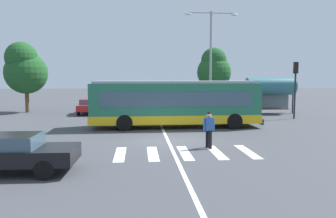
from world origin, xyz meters
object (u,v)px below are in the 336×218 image
(parked_car_red, at_px, (90,105))
(parked_car_white, at_px, (207,104))
(parked_car_black, at_px, (120,105))
(bus_stop_shelter, at_px, (270,87))
(traffic_light_far_corner, at_px, (295,81))
(pedestrian_crossing_street, at_px, (209,128))
(foreground_sedan, at_px, (9,151))
(city_transit_bus, at_px, (175,103))
(parked_car_silver, at_px, (152,104))
(parked_car_blue, at_px, (238,104))
(background_tree_left, at_px, (25,69))
(background_tree_right, at_px, (214,69))
(twin_arm_street_lamp, at_px, (211,51))
(parked_car_champagne, at_px, (181,105))

(parked_car_red, distance_m, parked_car_white, 10.76)
(parked_car_black, distance_m, bus_stop_shelter, 13.67)
(parked_car_white, bearing_deg, traffic_light_far_corner, -42.46)
(pedestrian_crossing_street, bearing_deg, foreground_sedan, -156.45)
(parked_car_red, xyz_separation_m, bus_stop_shelter, (16.17, -1.56, 1.65))
(foreground_sedan, height_order, parked_car_black, same)
(city_transit_bus, distance_m, parked_car_silver, 9.18)
(parked_car_silver, xyz_separation_m, parked_car_blue, (7.98, -0.58, 0.00))
(parked_car_white, distance_m, background_tree_left, 17.26)
(parked_car_red, distance_m, background_tree_left, 7.15)
(pedestrian_crossing_street, relative_size, traffic_light_far_corner, 0.38)
(parked_car_silver, relative_size, background_tree_right, 0.67)
(parked_car_red, distance_m, traffic_light_far_corner, 17.63)
(parked_car_red, relative_size, background_tree_left, 0.69)
(foreground_sedan, bearing_deg, background_tree_left, 106.58)
(twin_arm_street_lamp, height_order, background_tree_left, twin_arm_street_lamp)
(traffic_light_far_corner, bearing_deg, parked_car_champagne, 149.45)
(parked_car_champagne, height_order, twin_arm_street_lamp, twin_arm_street_lamp)
(parked_car_white, bearing_deg, city_transit_bus, -113.92)
(parked_car_red, bearing_deg, parked_car_white, 1.29)
(city_transit_bus, xyz_separation_m, traffic_light_far_corner, (9.94, 3.58, 1.44))
(bus_stop_shelter, bearing_deg, parked_car_blue, 153.71)
(bus_stop_shelter, bearing_deg, parked_car_white, 161.59)
(city_transit_bus, height_order, parked_car_blue, city_transit_bus)
(city_transit_bus, xyz_separation_m, foreground_sedan, (-6.85, -9.94, -0.82))
(city_transit_bus, bearing_deg, twin_arm_street_lamp, 62.18)
(twin_arm_street_lamp, bearing_deg, parked_car_black, 172.68)
(pedestrian_crossing_street, distance_m, parked_car_silver, 15.79)
(city_transit_bus, relative_size, traffic_light_far_corner, 2.47)
(parked_car_red, distance_m, parked_car_black, 2.69)
(city_transit_bus, relative_size, background_tree_left, 1.70)
(city_transit_bus, distance_m, parked_car_blue, 10.93)
(city_transit_bus, distance_m, twin_arm_street_lamp, 9.53)
(pedestrian_crossing_street, distance_m, parked_car_black, 16.05)
(parked_car_blue, bearing_deg, foreground_sedan, -126.57)
(city_transit_bus, xyz_separation_m, parked_car_silver, (-1.15, 9.07, -0.82))
(foreground_sedan, height_order, parked_car_silver, same)
(background_tree_right, bearing_deg, bus_stop_shelter, -72.81)
(parked_car_silver, distance_m, twin_arm_street_lamp, 7.23)
(pedestrian_crossing_street, height_order, twin_arm_street_lamp, twin_arm_street_lamp)
(parked_car_champagne, xyz_separation_m, bus_stop_shelter, (7.89, -1.33, 1.65))
(parked_car_red, relative_size, parked_car_black, 1.00)
(city_transit_bus, xyz_separation_m, background_tree_left, (-12.89, 10.36, 2.50))
(parked_car_silver, bearing_deg, parked_car_white, -0.59)
(foreground_sedan, distance_m, background_tree_right, 30.07)
(pedestrian_crossing_street, xyz_separation_m, parked_car_champagne, (0.67, 15.13, -0.20))
(parked_car_black, xyz_separation_m, traffic_light_far_corner, (14.01, -5.10, 2.26))
(pedestrian_crossing_street, height_order, parked_car_white, pedestrian_crossing_street)
(foreground_sedan, bearing_deg, background_tree_right, 63.55)
(twin_arm_street_lamp, bearing_deg, foreground_sedan, -121.75)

